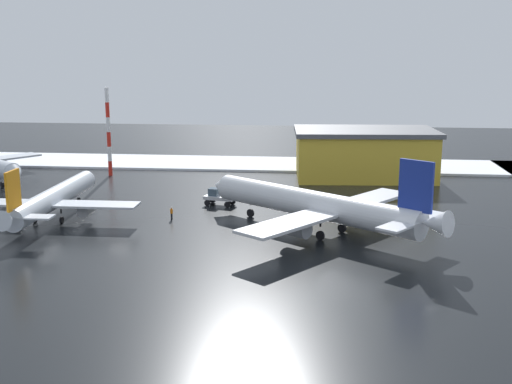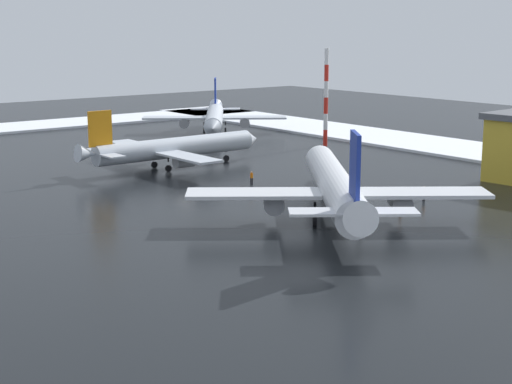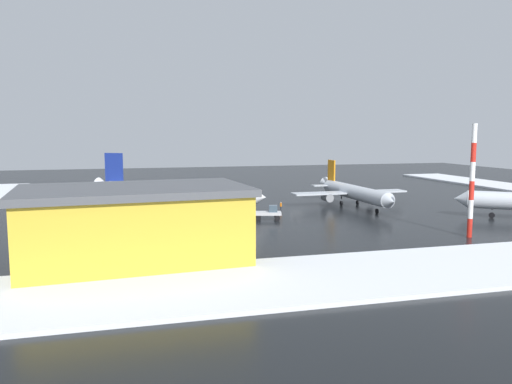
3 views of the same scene
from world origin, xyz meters
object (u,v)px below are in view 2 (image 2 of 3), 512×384
(airplane_far_rear, at_px, (214,117))
(antenna_mast, at_px, (326,97))
(pushback_tug, at_px, (331,172))
(ground_crew_near_tug, at_px, (424,192))
(airplane_foreground_jet, at_px, (172,148))
(ground_crew_by_nose_gear, at_px, (252,177))
(ground_crew_beside_wing, at_px, (401,199))
(airplane_parked_portside, at_px, (335,186))

(airplane_far_rear, xyz_separation_m, antenna_mast, (-22.77, -6.58, 4.87))
(pushback_tug, relative_size, ground_crew_near_tug, 2.92)
(airplane_foreground_jet, height_order, ground_crew_near_tug, airplane_foreground_jet)
(ground_crew_by_nose_gear, bearing_deg, antenna_mast, 135.87)
(airplane_far_rear, distance_m, ground_crew_by_nose_gear, 47.52)
(airplane_far_rear, distance_m, ground_crew_beside_wing, 64.44)
(airplane_parked_portside, distance_m, pushback_tug, 20.19)
(airplane_foreground_jet, bearing_deg, ground_crew_by_nose_gear, -84.44)
(airplane_foreground_jet, distance_m, antenna_mast, 32.18)
(airplane_far_rear, distance_m, ground_crew_near_tug, 62.39)
(airplane_foreground_jet, height_order, pushback_tug, airplane_foreground_jet)
(ground_crew_by_nose_gear, bearing_deg, pushback_tug, 74.98)
(ground_crew_by_nose_gear, height_order, antenna_mast, antenna_mast)
(airplane_foreground_jet, bearing_deg, antenna_mast, 4.01)
(airplane_foreground_jet, height_order, antenna_mast, antenna_mast)
(airplane_foreground_jet, bearing_deg, pushback_tug, -63.60)
(airplane_parked_portside, xyz_separation_m, antenna_mast, (38.37, -34.46, 4.46))
(airplane_foreground_jet, bearing_deg, airplane_parked_portside, -95.13)
(antenna_mast, bearing_deg, airplane_foreground_jet, 94.68)
(ground_crew_near_tug, distance_m, ground_crew_beside_wing, 4.97)
(pushback_tug, bearing_deg, airplane_parked_portside, 151.94)
(airplane_far_rear, relative_size, pushback_tug, 5.52)
(airplane_foreground_jet, relative_size, ground_crew_by_nose_gear, 17.33)
(pushback_tug, height_order, ground_crew_near_tug, pushback_tug)
(pushback_tug, bearing_deg, ground_crew_near_tug, -162.57)
(airplane_far_rear, xyz_separation_m, pushback_tug, (-46.32, 14.38, -1.88))
(airplane_foreground_jet, xyz_separation_m, ground_crew_by_nose_gear, (-15.96, -1.74, -1.94))
(airplane_far_rear, xyz_separation_m, ground_crew_by_nose_gear, (-41.33, 23.34, -2.20))
(airplane_foreground_jet, relative_size, pushback_tug, 5.93)
(airplane_parked_portside, xyz_separation_m, ground_crew_near_tug, (0.29, -14.31, -2.61))
(airplane_parked_portside, bearing_deg, antenna_mast, -4.87)
(ground_crew_by_nose_gear, bearing_deg, airplane_far_rear, 164.61)
(airplane_parked_portside, relative_size, airplane_far_rear, 1.12)
(airplane_parked_portside, distance_m, ground_crew_beside_wing, 9.78)
(antenna_mast, bearing_deg, pushback_tug, 138.33)
(ground_crew_by_nose_gear, bearing_deg, ground_crew_beside_wing, 27.53)
(airplane_far_rear, bearing_deg, antenna_mast, 52.24)
(ground_crew_near_tug, bearing_deg, airplane_far_rear, -11.32)
(ground_crew_beside_wing, height_order, ground_crew_by_nose_gear, same)
(airplane_far_rear, height_order, pushback_tug, airplane_far_rear)
(antenna_mast, bearing_deg, airplane_parked_portside, 138.08)
(ground_crew_beside_wing, bearing_deg, airplane_foreground_jet, -23.01)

